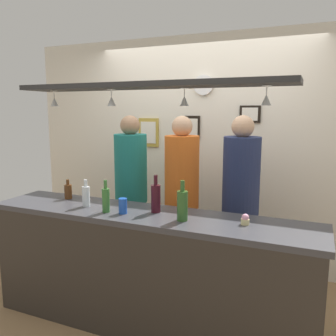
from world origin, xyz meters
TOP-DOWN VIEW (x-y plane):
  - ground_plane at (0.00, 0.00)m, footprint 8.00×8.00m
  - back_wall at (0.00, 1.10)m, footprint 4.40×0.06m
  - bar_counter at (0.00, -0.50)m, footprint 2.70×0.55m
  - overhead_glass_rack at (0.00, -0.30)m, footprint 2.20×0.36m
  - hanging_wineglass_far_left at (-0.88, -0.32)m, footprint 0.07×0.07m
  - hanging_wineglass_left at (-0.30, -0.34)m, footprint 0.07×0.07m
  - hanging_wineglass_center_left at (0.28, -0.23)m, footprint 0.07×0.07m
  - hanging_wineglass_center at (0.88, -0.28)m, footprint 0.07×0.07m
  - person_left_teal_shirt at (-0.57, 0.43)m, footprint 0.34×0.34m
  - person_middle_orange_shirt at (0.01, 0.43)m, footprint 0.34×0.34m
  - person_right_navy_shirt at (0.59, 0.43)m, footprint 0.34×0.34m
  - bottle_beer_brown_stubby at (-0.86, -0.22)m, footprint 0.07×0.07m
  - bottle_soda_clear at (-0.55, -0.38)m, footprint 0.06×0.06m
  - bottle_wine_dark_red at (0.06, -0.30)m, footprint 0.08×0.08m
  - bottle_champagne_green at (0.33, -0.41)m, footprint 0.08×0.08m
  - bottle_beer_green_import at (-0.30, -0.45)m, footprint 0.06×0.06m
  - drink_can at (-0.16, -0.43)m, footprint 0.07×0.07m
  - cupcake at (0.78, -0.32)m, footprint 0.06×0.06m
  - picture_frame_crest at (-0.11, 1.06)m, footprint 0.18×0.02m
  - picture_frame_upper_small at (0.54, 1.06)m, footprint 0.22×0.02m
  - picture_frame_caricature at (-0.66, 1.06)m, footprint 0.26×0.02m
  - wall_clock at (0.02, 1.05)m, footprint 0.22×0.03m

SIDE VIEW (x-z plane):
  - ground_plane at x=0.00m, z-range 0.00..0.00m
  - bar_counter at x=0.00m, z-range 0.17..1.15m
  - cupcake at x=0.78m, z-range 0.97..1.05m
  - drink_can at x=-0.16m, z-range 0.97..1.09m
  - person_middle_orange_shirt at x=0.01m, z-range 0.18..1.90m
  - person_left_teal_shirt at x=-0.57m, z-range 0.18..1.90m
  - bottle_beer_brown_stubby at x=-0.86m, z-range 0.95..1.13m
  - person_right_navy_shirt at x=0.59m, z-range 0.18..1.91m
  - bottle_soda_clear at x=-0.55m, z-range 0.95..1.18m
  - bottle_beer_green_import at x=-0.30m, z-range 0.94..1.20m
  - bottle_wine_dark_red at x=0.06m, z-range 0.94..1.24m
  - bottle_champagne_green at x=0.33m, z-range 0.94..1.24m
  - back_wall at x=0.00m, z-range 0.00..2.60m
  - picture_frame_caricature at x=-0.66m, z-range 1.34..1.68m
  - picture_frame_crest at x=-0.11m, z-range 1.45..1.71m
  - picture_frame_upper_small at x=0.54m, z-range 1.64..1.82m
  - hanging_wineglass_far_left at x=-0.88m, z-range 1.78..1.91m
  - hanging_wineglass_left at x=-0.30m, z-range 1.78..1.91m
  - hanging_wineglass_center_left at x=0.28m, z-range 1.78..1.91m
  - hanging_wineglass_center at x=0.88m, z-range 1.78..1.91m
  - overhead_glass_rack at x=0.00m, z-range 1.94..1.98m
  - wall_clock at x=0.02m, z-range 1.94..2.16m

